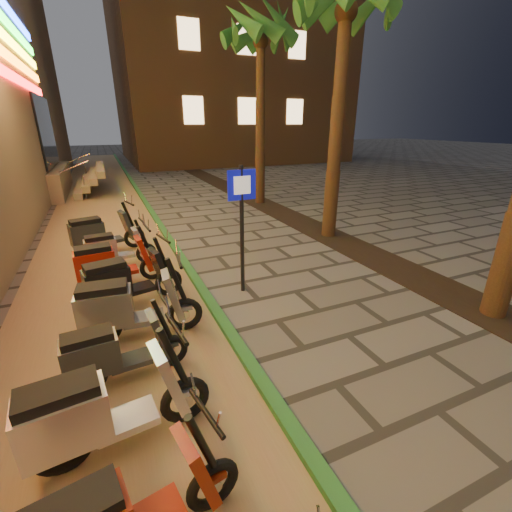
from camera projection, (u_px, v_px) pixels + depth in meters
name	position (u px, v px, depth m)	size (l,w,h in m)	color
ground	(450.00, 506.00, 3.03)	(120.00, 120.00, 0.00)	#474442
parking_strip	(104.00, 233.00, 10.57)	(3.40, 60.00, 0.01)	#8C7251
green_curb	(160.00, 225.00, 11.20)	(0.18, 60.00, 0.10)	#25642C
planting_strip	(374.00, 257.00, 8.64)	(1.20, 40.00, 0.02)	black
apartment_block	(221.00, 6.00, 29.17)	(18.00, 16.06, 25.00)	brown
palm_c	(346.00, 10.00, 8.28)	(2.97, 3.02, 6.91)	#472D19
palm_d	(261.00, 42.00, 12.46)	(2.97, 3.02, 7.16)	#472D19
pedestrian_sign	(242.00, 213.00, 6.35)	(0.55, 0.10, 2.48)	black
scooter_6	(98.00, 412.00, 3.31)	(1.82, 0.70, 1.28)	black
scooter_7	(112.00, 353.00, 4.30)	(1.54, 0.56, 1.08)	black
scooter_8	(126.00, 308.00, 5.17)	(1.83, 0.67, 1.29)	black
scooter_9	(123.00, 281.00, 6.11)	(1.75, 0.81, 1.23)	black
scooter_10	(110.00, 263.00, 6.89)	(1.74, 0.62, 1.23)	black
scooter_11	(112.00, 249.00, 7.83)	(1.57, 0.58, 1.10)	black
scooter_12	(99.00, 234.00, 8.66)	(1.82, 0.89, 1.28)	black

